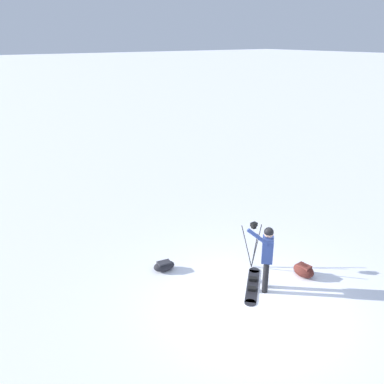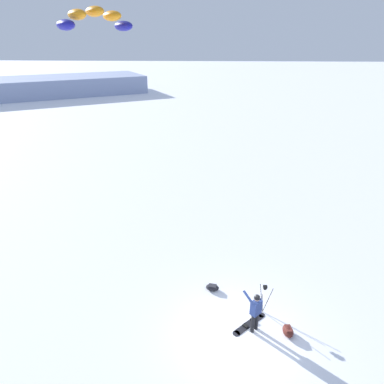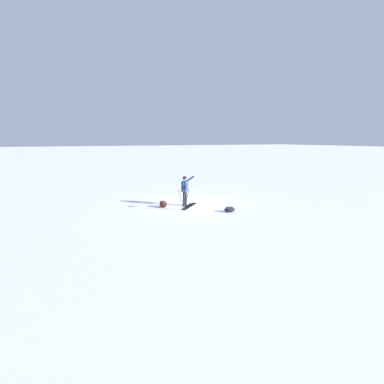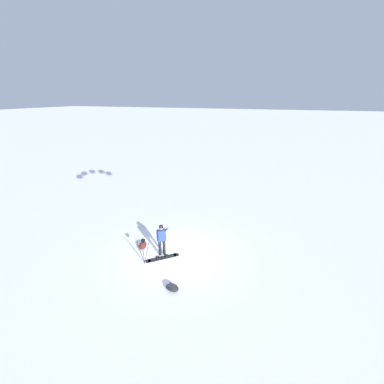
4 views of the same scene
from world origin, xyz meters
The scene contains 6 objects.
ground_plane centered at (0.00, 0.00, 0.00)m, with size 300.00×300.00×0.00m, color white.
snowboarder centered at (-0.23, 0.60, 1.03)m, with size 0.51×0.75×1.72m.
snowboard centered at (-0.51, 0.46, 0.02)m, with size 1.27×1.34×0.10m.
gear_bag_large centered at (-2.42, -0.96, 0.13)m, with size 0.46×0.63×0.25m.
camera_tripod centered at (-1.20, 1.07, 0.95)m, with size 0.64×0.51×1.32m.
gear_bag_small centered at (-0.07, 1.84, 0.18)m, with size 0.61×0.44×0.34m.
Camera 3 is at (-13.15, 6.15, 3.66)m, focal length 23.94 mm.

